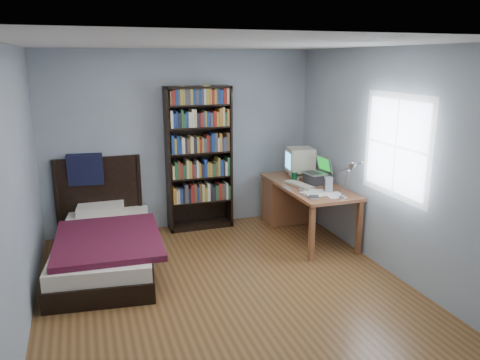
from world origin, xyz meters
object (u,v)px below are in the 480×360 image
Objects in this scene: soda_can at (294,177)px; bookshelf at (199,159)px; speaker at (328,184)px; keyboard at (300,185)px; crt_monitor at (299,160)px; desk_lamp at (350,171)px; desk at (293,197)px; bed at (105,242)px; laptop at (315,176)px.

bookshelf reaches higher than soda_can.
keyboard is at bearing 136.74° from speaker.
keyboard is at bearing -97.27° from soda_can.
crt_monitor is 1.52m from desk_lamp.
desk is 0.56m from crt_monitor.
crt_monitor is 2.87m from bed.
bookshelf is (-1.30, 0.34, 0.59)m from desk.
desk_lamp is at bearing -94.00° from crt_monitor.
bookshelf reaches higher than laptop.
desk is at bearing 163.72° from crt_monitor.
laptop is at bearing 0.11° from bed.
keyboard is (-0.21, -0.46, -0.22)m from crt_monitor.
bookshelf is (-1.38, 1.20, 0.19)m from speaker.
soda_can is at bearing -127.65° from crt_monitor.
bookshelf is at bearing 150.16° from laptop.
laptop reaches higher than desk.
soda_can is 0.07× the size of bookshelf.
bed reaches higher than crt_monitor.
keyboard is 2.38× the size of speaker.
desk is 0.63m from laptop.
soda_can is 2.63m from bed.
laptop is 0.17× the size of bed.
bookshelf reaches higher than bed.
bookshelf is at bearing 30.61° from bed.
bookshelf reaches higher than desk_lamp.
desk_lamp is at bearing -21.80° from bed.
crt_monitor reaches higher than keyboard.
bookshelf is 1.76m from bed.
laptop reaches higher than keyboard.
desk is 4.42× the size of laptop.
crt_monitor reaches higher than laptop.
laptop is 0.40m from speaker.
laptop is 0.26m from keyboard.
desk is 0.60m from keyboard.
desk_lamp is 4.03× the size of soda_can.
speaker is 0.09× the size of bookshelf.
crt_monitor is 2.23× the size of speaker.
speaker is 1.84m from bookshelf.
keyboard is at bearing -174.61° from laptop.
soda_can is at bearing 71.01° from keyboard.
bed is (-2.75, 0.39, -0.57)m from speaker.
soda_can is at bearing -26.90° from bookshelf.
desk_lamp reaches higher than soda_can.
crt_monitor reaches higher than desk.
crt_monitor is at bearing -14.95° from bookshelf.
bookshelf is at bearing 165.05° from crt_monitor.
bookshelf reaches higher than desk.
bookshelf is at bearing 153.10° from soda_can.
crt_monitor is 0.35m from soda_can.
soda_can is (-0.11, -0.26, 0.38)m from desk.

